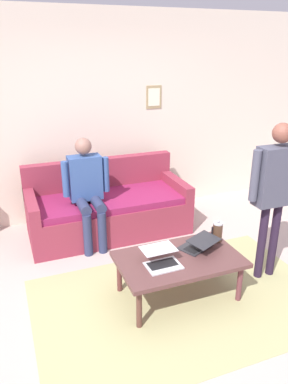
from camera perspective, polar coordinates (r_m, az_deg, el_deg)
name	(u,v)px	position (r m, az deg, el deg)	size (l,w,h in m)	color
ground_plane	(169,298)	(3.70, 3.90, -15.83)	(7.68, 7.68, 0.00)	#BEA79D
area_rug	(182,301)	(3.67, 5.89, -16.22)	(2.72, 1.73, 0.01)	tan
back_wall	(102,117)	(5.10, -6.38, 11.27)	(7.04, 0.11, 2.70)	beige
couch	(107,209)	(4.77, -5.61, -2.57)	(1.97, 0.88, 0.88)	maroon
coffee_table	(179,261)	(3.53, 5.38, -10.53)	(1.14, 0.69, 0.42)	brown
laptop_left	(198,244)	(3.65, 8.27, -7.93)	(0.41, 0.41, 0.13)	#28282D
laptop_center	(161,260)	(3.37, 2.69, -10.29)	(0.31, 0.33, 0.12)	silver
french_press	(217,232)	(3.78, 11.18, -5.98)	(0.12, 0.10, 0.23)	#4C3323
person_standing	(276,183)	(3.75, 19.50, 1.30)	(0.57, 0.19, 1.60)	#26192E
person_seated	(87,186)	(4.34, -8.70, 0.84)	(0.55, 0.51, 1.28)	#2B3253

